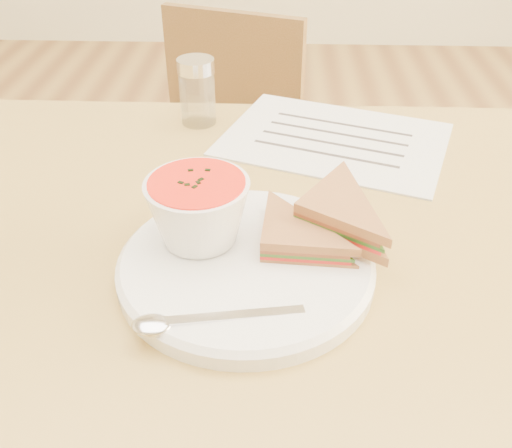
# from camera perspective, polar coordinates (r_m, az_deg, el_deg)

# --- Properties ---
(dining_table) EXTENTS (1.00, 0.70, 0.75)m
(dining_table) POSITION_cam_1_polar(r_m,az_deg,el_deg) (0.96, -1.71, -18.35)
(dining_table) COLOR olive
(dining_table) RESTS_ON floor
(chair_far) EXTENTS (0.45, 0.45, 0.79)m
(chair_far) POSITION_cam_1_polar(r_m,az_deg,el_deg) (1.41, -4.62, 3.09)
(chair_far) COLOR brown
(chair_far) RESTS_ON floor
(plate) EXTENTS (0.31, 0.31, 0.02)m
(plate) POSITION_cam_1_polar(r_m,az_deg,el_deg) (0.61, -1.02, -4.27)
(plate) COLOR white
(plate) RESTS_ON dining_table
(soup_bowl) EXTENTS (0.12, 0.12, 0.08)m
(soup_bowl) POSITION_cam_1_polar(r_m,az_deg,el_deg) (0.61, -5.76, 1.03)
(soup_bowl) COLOR white
(soup_bowl) RESTS_ON plate
(sandwich_half_a) EXTENTS (0.11, 0.11, 0.03)m
(sandwich_half_a) POSITION_cam_1_polar(r_m,az_deg,el_deg) (0.59, 0.39, -3.15)
(sandwich_half_a) COLOR #B57E40
(sandwich_half_a) RESTS_ON plate
(sandwich_half_b) EXTENTS (0.16, 0.16, 0.04)m
(sandwich_half_b) POSITION_cam_1_polar(r_m,az_deg,el_deg) (0.62, 3.74, 0.72)
(sandwich_half_b) COLOR #B57E40
(sandwich_half_b) RESTS_ON plate
(spoon) EXTENTS (0.19, 0.07, 0.01)m
(spoon) POSITION_cam_1_polar(r_m,az_deg,el_deg) (0.54, -4.44, -9.41)
(spoon) COLOR silver
(spoon) RESTS_ON plate
(paper_menu) EXTENTS (0.39, 0.33, 0.00)m
(paper_menu) POSITION_cam_1_polar(r_m,az_deg,el_deg) (0.88, 7.83, 8.41)
(paper_menu) COLOR white
(paper_menu) RESTS_ON dining_table
(condiment_shaker) EXTENTS (0.07, 0.07, 0.10)m
(condiment_shaker) POSITION_cam_1_polar(r_m,az_deg,el_deg) (0.92, -5.90, 13.03)
(condiment_shaker) COLOR silver
(condiment_shaker) RESTS_ON dining_table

